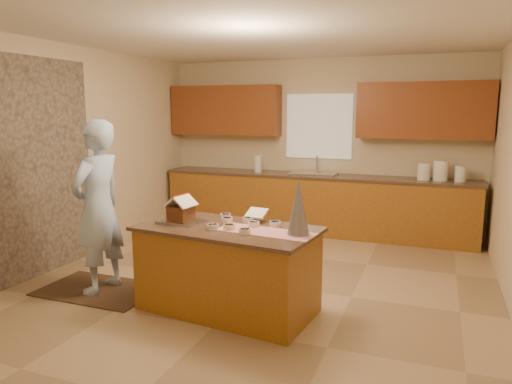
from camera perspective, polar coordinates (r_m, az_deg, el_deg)
floor at (r=5.37m, az=0.24°, el=-10.99°), size 5.50×5.50×0.00m
ceiling at (r=5.08m, az=0.26°, el=18.81°), size 5.50×5.50×0.00m
wall_back at (r=7.67m, az=7.57°, el=5.56°), size 5.50×5.50×0.00m
wall_front at (r=2.69m, az=-20.98°, el=-2.74°), size 5.50×5.50×0.00m
wall_left at (r=6.37m, az=-21.34°, el=4.13°), size 5.50×5.50×0.00m
stone_accent at (r=5.80m, az=-26.42°, el=2.29°), size 0.00×2.50×2.50m
window_curtain at (r=7.63m, az=7.56°, el=7.79°), size 1.05×0.03×1.00m
back_counter_base at (r=7.50m, az=6.88°, el=-1.54°), size 4.80×0.60×0.88m
back_counter_top at (r=7.43m, az=6.95°, el=1.94°), size 4.85×0.63×0.04m
upper_cabinet_left at (r=7.99m, az=-3.69°, el=9.73°), size 1.85×0.35×0.80m
upper_cabinet_right at (r=7.27m, az=19.45°, el=9.20°), size 1.85×0.35×0.80m
sink at (r=7.43m, az=6.95°, el=1.87°), size 0.70×0.45×0.12m
faucet at (r=7.58m, az=7.30°, el=3.31°), size 0.03×0.03×0.28m
island_base at (r=4.59m, az=-3.43°, el=-9.42°), size 1.69×0.99×0.79m
island_top at (r=4.47m, az=-3.48°, el=-4.43°), size 1.77×1.07×0.04m
table_runner at (r=4.28m, az=1.16°, el=-4.78°), size 0.93×0.42×0.01m
baking_tray at (r=4.70m, az=-8.94°, el=-3.48°), size 0.44×0.35×0.02m
cookbook at (r=4.68m, az=0.07°, el=-2.55°), size 0.21×0.18×0.08m
tinsel_tree at (r=4.15m, az=5.11°, el=-1.84°), size 0.22×0.22×0.49m
rug at (r=5.47m, az=-18.30°, el=-11.05°), size 1.22×0.80×0.01m
boy at (r=5.19m, az=-18.41°, el=-1.74°), size 0.46×0.68×1.80m
canister_a at (r=7.20m, az=19.48°, el=2.33°), size 0.17×0.17×0.24m
canister_b at (r=7.19m, az=21.26°, el=2.40°), size 0.20×0.20×0.28m
canister_c at (r=7.20m, az=23.32°, el=2.01°), size 0.15×0.15×0.22m
paper_towel at (r=7.68m, az=0.23°, el=3.41°), size 0.12×0.12×0.26m
gingerbread_house at (r=4.68m, az=-8.97°, el=-2.22°), size 0.27×0.28×0.25m
candy_bowls at (r=4.50m, az=-2.00°, el=-3.79°), size 0.68×0.60×0.05m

